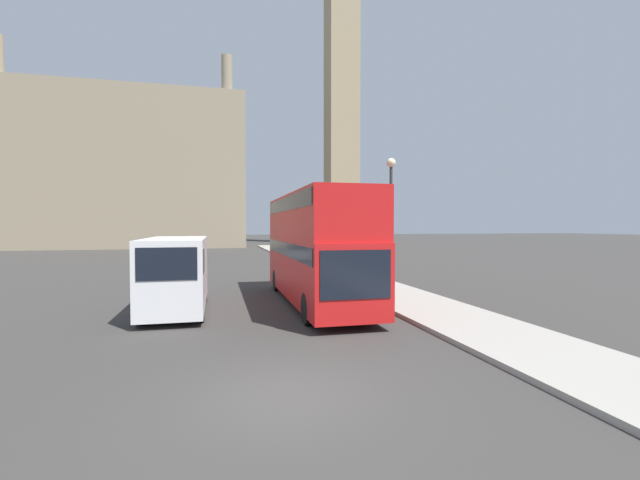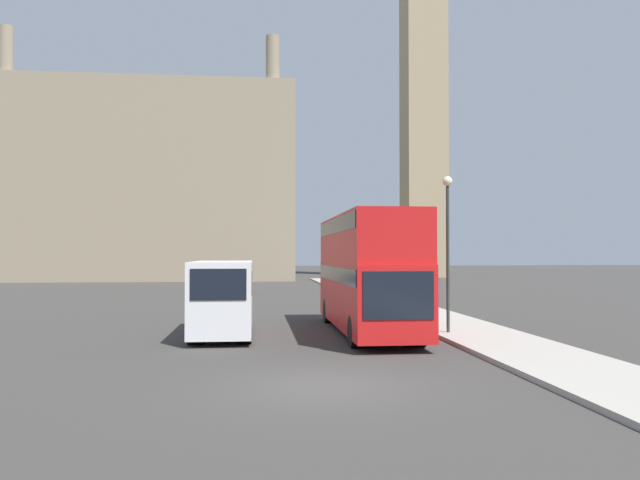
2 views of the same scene
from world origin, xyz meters
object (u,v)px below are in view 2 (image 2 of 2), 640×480
parked_sedan (231,286)px  clock_tower (423,13)px  street_lamp (448,230)px  white_van (223,296)px  red_double_decker_bus (367,268)px

parked_sedan → clock_tower: bearing=55.4°
street_lamp → parked_sedan: bearing=110.3°
clock_tower → white_van: bearing=-112.0°
street_lamp → parked_sedan: street_lamp is taller
street_lamp → white_van: bearing=175.0°
white_van → parked_sedan: size_ratio=1.35×
street_lamp → clock_tower: bearing=75.4°
red_double_decker_bus → parked_sedan: (-6.06, 22.62, -1.80)m
clock_tower → red_double_decker_bus: 68.80m
clock_tower → street_lamp: size_ratio=12.05×
white_van → parked_sedan: white_van is taller
white_van → street_lamp: street_lamp is taller
parked_sedan → red_double_decker_bus: bearing=-75.0°
white_van → street_lamp: (8.22, -0.72, 2.45)m
street_lamp → parked_sedan: (-8.85, 23.89, -3.23)m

